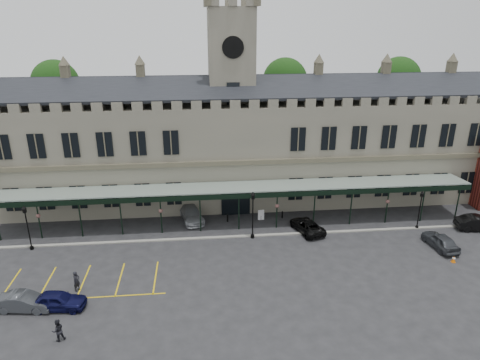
{
  "coord_description": "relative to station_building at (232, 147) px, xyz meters",
  "views": [
    {
      "loc": [
        -3.87,
        -32.93,
        20.8
      ],
      "look_at": [
        0.0,
        6.0,
        6.0
      ],
      "focal_mm": 32.0,
      "sensor_mm": 36.0,
      "label": 1
    }
  ],
  "objects": [
    {
      "name": "station_building",
      "position": [
        0.0,
        0.0,
        0.0
      ],
      "size": [
        60.0,
        10.36,
        17.3
      ],
      "color": "#666255",
      "rests_on": "ground"
    },
    {
      "name": "canopy",
      "position": [
        0.0,
        -8.45,
        -4.06
      ],
      "size": [
        50.0,
        4.1,
        4.3
      ],
      "color": "#8C9E93",
      "rests_on": "ground"
    },
    {
      "name": "lamp_post_right",
      "position": [
        18.75,
        -10.42,
        -3.92
      ],
      "size": [
        0.41,
        0.41,
        4.3
      ],
      "color": "black",
      "rests_on": "ground"
    },
    {
      "name": "traffic_cone",
      "position": [
        18.84,
        -17.14,
        -6.16
      ],
      "size": [
        0.39,
        0.39,
        0.62
      ],
      "rotation": [
        0.0,
        0.0,
        0.18
      ],
      "color": "#DB6106",
      "rests_on": "ground"
    },
    {
      "name": "person_b",
      "position": [
        -13.93,
        -24.04,
        -5.63
      ],
      "size": [
        1.02,
        0.94,
        1.67
      ],
      "primitive_type": "imported",
      "rotation": [
        0.0,
        0.0,
        3.63
      ],
      "color": "black",
      "rests_on": "ground"
    },
    {
      "name": "tree_behind_right",
      "position": [
        24.0,
        9.09,
        6.35
      ],
      "size": [
        6.0,
        6.0,
        16.0
      ],
      "color": "#332314",
      "rests_on": "ground"
    },
    {
      "name": "car_taxi",
      "position": [
        -5.0,
        -5.91,
        -5.72
      ],
      "size": [
        3.2,
        5.47,
        1.49
      ],
      "primitive_type": "imported",
      "rotation": [
        0.0,
        0.0,
        0.23
      ],
      "color": "#9D9FA4",
      "rests_on": "ground"
    },
    {
      "name": "clock_tower",
      "position": [
        0.0,
        0.09,
        6.64
      ],
      "size": [
        5.6,
        5.6,
        24.8
      ],
      "color": "#666255",
      "rests_on": "ground"
    },
    {
      "name": "lamp_post_mid",
      "position": [
        1.19,
        -10.71,
        -3.48
      ],
      "size": [
        0.48,
        0.48,
        5.05
      ],
      "color": "black",
      "rests_on": "ground"
    },
    {
      "name": "parking_markings",
      "position": [
        -14.0,
        -17.41,
        -6.47
      ],
      "size": [
        16.0,
        6.0,
        0.01
      ],
      "primitive_type": null,
      "color": "gold",
      "rests_on": "ground"
    },
    {
      "name": "tree_behind_left",
      "position": [
        -22.0,
        9.09,
        6.35
      ],
      "size": [
        6.0,
        6.0,
        16.0
      ],
      "color": "#332314",
      "rests_on": "ground"
    },
    {
      "name": "ground",
      "position": [
        0.0,
        -15.91,
        -6.47
      ],
      "size": [
        140.0,
        140.0,
        0.0
      ],
      "primitive_type": "plane",
      "color": "#242426"
    },
    {
      "name": "bollard_left",
      "position": [
        -1.06,
        -6.82,
        -6.01
      ],
      "size": [
        0.16,
        0.16,
        0.91
      ],
      "primitive_type": "cylinder",
      "color": "black",
      "rests_on": "ground"
    },
    {
      "name": "lamp_post_left",
      "position": [
        -20.25,
        -10.92,
        -3.75
      ],
      "size": [
        0.43,
        0.43,
        4.59
      ],
      "color": "black",
      "rests_on": "ground"
    },
    {
      "name": "person_a",
      "position": [
        -14.15,
        -18.21,
        -5.59
      ],
      "size": [
        0.68,
        0.76,
        1.76
      ],
      "primitive_type": "imported",
      "rotation": [
        0.0,
        0.0,
        1.07
      ],
      "color": "black",
      "rests_on": "ground"
    },
    {
      "name": "bollard_right",
      "position": [
        5.06,
        -6.51,
        -6.05
      ],
      "size": [
        0.15,
        0.15,
        0.83
      ],
      "primitive_type": "cylinder",
      "color": "black",
      "rests_on": "ground"
    },
    {
      "name": "car_right_a",
      "position": [
        19.0,
        -14.47,
        -5.73
      ],
      "size": [
        2.15,
        4.46,
        1.47
      ],
      "primitive_type": "imported",
      "rotation": [
        0.0,
        0.0,
        3.24
      ],
      "color": "#373A3F",
      "rests_on": "ground"
    },
    {
      "name": "car_left_a",
      "position": [
        -15.0,
        -20.46,
        -5.75
      ],
      "size": [
        4.36,
        2.09,
        1.44
      ],
      "primitive_type": "imported",
      "rotation": [
        0.0,
        0.0,
        1.48
      ],
      "color": "#0C0D36",
      "rests_on": "ground"
    },
    {
      "name": "tree_behind_mid",
      "position": [
        8.0,
        9.09,
        6.35
      ],
      "size": [
        6.0,
        6.0,
        16.0
      ],
      "color": "#332314",
      "rests_on": "ground"
    },
    {
      "name": "kerb",
      "position": [
        0.0,
        -10.41,
        -6.41
      ],
      "size": [
        60.0,
        0.4,
        0.12
      ],
      "primitive_type": "cube",
      "color": "gray",
      "rests_on": "ground"
    },
    {
      "name": "sign_board",
      "position": [
        2.65,
        -6.71,
        -5.89
      ],
      "size": [
        0.69,
        0.12,
        1.18
      ],
      "rotation": [
        0.0,
        0.0,
        0.11
      ],
      "color": "black",
      "rests_on": "ground"
    },
    {
      "name": "car_van",
      "position": [
        7.0,
        -9.91,
        -5.82
      ],
      "size": [
        3.41,
        5.06,
        1.29
      ],
      "primitive_type": "imported",
      "rotation": [
        0.0,
        0.0,
        3.44
      ],
      "color": "black",
      "rests_on": "ground"
    },
    {
      "name": "car_left_b",
      "position": [
        -17.5,
        -20.33,
        -5.77
      ],
      "size": [
        4.39,
        1.98,
        1.4
      ],
      "primitive_type": "imported",
      "rotation": [
        0.0,
        0.0,
        1.45
      ],
      "color": "#373A3F",
      "rests_on": "ground"
    },
    {
      "name": "car_right_b",
      "position": [
        25.0,
        -11.33,
        -5.7
      ],
      "size": [
        4.85,
        2.33,
        1.53
      ],
      "primitive_type": "imported",
      "rotation": [
        0.0,
        0.0,
        1.41
      ],
      "color": "black",
      "rests_on": "ground"
    }
  ]
}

